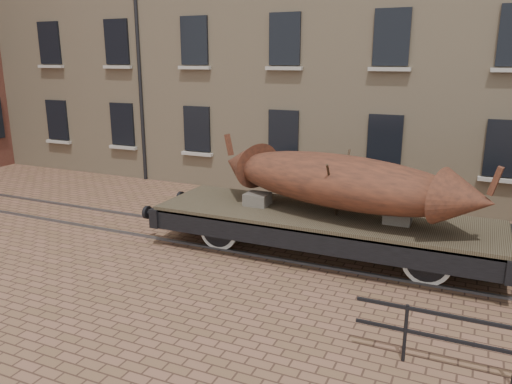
% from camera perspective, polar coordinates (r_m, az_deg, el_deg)
% --- Properties ---
extents(ground, '(90.00, 90.00, 0.00)m').
position_cam_1_polar(ground, '(12.81, 5.48, -6.89)').
color(ground, brown).
extents(rail_track, '(30.00, 1.52, 0.06)m').
position_cam_1_polar(rail_track, '(12.80, 5.48, -6.77)').
color(rail_track, '#59595E').
rests_on(rail_track, ground).
extents(flatcar_wagon, '(9.37, 2.54, 1.41)m').
position_cam_1_polar(flatcar_wagon, '(12.38, 7.67, -3.41)').
color(flatcar_wagon, '#4C4433').
rests_on(flatcar_wagon, ground).
extents(iron_boat, '(7.04, 3.36, 1.68)m').
position_cam_1_polar(iron_boat, '(12.00, 9.36, 1.30)').
color(iron_boat, brown).
rests_on(iron_boat, flatcar_wagon).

